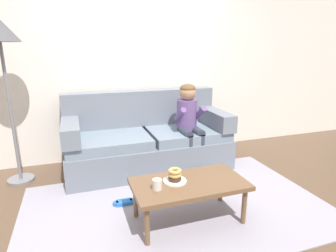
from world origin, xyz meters
The scene contains 13 objects.
ground centered at (0.00, 0.00, 0.00)m, with size 10.00×10.00×0.00m, color brown.
wall_back centered at (0.00, 1.40, 1.40)m, with size 8.00×0.10×2.80m, color silver.
area_rug centered at (0.00, -0.25, 0.01)m, with size 2.96×1.81×0.01m, color #9993A3.
couch centered at (-0.01, 0.85, 0.35)m, with size 2.08×0.90×0.98m.
coffee_table centered at (0.02, -0.49, 0.35)m, with size 1.01×0.54×0.39m.
person_child centered at (0.49, 0.64, 0.67)m, with size 0.34×0.58×1.10m.
plate centered at (-0.10, -0.44, 0.40)m, with size 0.21×0.21×0.01m, color white.
donut centered at (-0.10, -0.44, 0.42)m, with size 0.12×0.12×0.04m, color #422619.
donut_second centered at (-0.10, -0.44, 0.46)m, with size 0.12×0.12×0.04m, color tan.
donut_third centered at (-0.10, -0.44, 0.50)m, with size 0.12×0.12×0.04m, color tan.
mug centered at (-0.28, -0.52, 0.44)m, with size 0.08×0.08×0.09m, color silver.
toy_controller centered at (-0.49, -0.03, 0.03)m, with size 0.23×0.09×0.05m.
floor_lamp centered at (-1.57, 0.91, 1.61)m, with size 0.43×0.43×1.86m.
Camera 1 is at (-0.89, -2.57, 1.54)m, focal length 30.00 mm.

